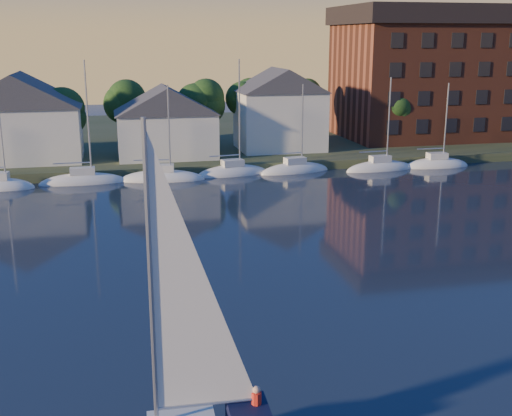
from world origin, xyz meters
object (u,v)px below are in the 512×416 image
object	(u,v)px
clubhouse_centre	(166,121)
clubhouse_east	(280,108)
clubhouse_west	(19,116)
condo_block	(451,72)

from	to	relation	value
clubhouse_centre	clubhouse_east	xyz separation A→B (m)	(14.00, 2.00, 0.87)
clubhouse_west	condo_block	world-z (taller)	condo_block
clubhouse_west	clubhouse_east	bearing A→B (deg)	1.91
clubhouse_west	clubhouse_centre	size ratio (longest dim) A/B	1.18
clubhouse_east	clubhouse_centre	bearing A→B (deg)	-171.87
condo_block	clubhouse_west	bearing A→B (deg)	-172.93
clubhouse_west	clubhouse_centre	bearing A→B (deg)	-3.58
clubhouse_east	condo_block	world-z (taller)	condo_block
clubhouse_centre	condo_block	size ratio (longest dim) A/B	0.37
clubhouse_centre	clubhouse_west	bearing A→B (deg)	176.42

